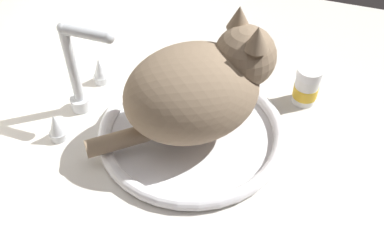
% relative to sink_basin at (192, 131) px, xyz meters
% --- Properties ---
extents(countertop, '(1.07, 0.80, 0.03)m').
position_rel_sink_basin_xyz_m(countertop, '(0.05, 0.02, -0.03)').
color(countertop, silver).
rests_on(countertop, ground).
extents(sink_basin, '(0.35, 0.35, 0.02)m').
position_rel_sink_basin_xyz_m(sink_basin, '(0.00, 0.00, 0.00)').
color(sink_basin, white).
rests_on(sink_basin, countertop).
extents(faucet, '(0.20, 0.12, 0.20)m').
position_rel_sink_basin_xyz_m(faucet, '(-0.00, 0.22, 0.07)').
color(faucet, silver).
rests_on(faucet, countertop).
extents(cat, '(0.30, 0.31, 0.21)m').
position_rel_sink_basin_xyz_m(cat, '(0.01, -0.01, 0.10)').
color(cat, '#8C755B').
rests_on(cat, sink_basin).
extents(pill_bottle, '(0.05, 0.05, 0.08)m').
position_rel_sink_basin_xyz_m(pill_bottle, '(0.16, -0.18, 0.03)').
color(pill_bottle, white).
rests_on(pill_bottle, countertop).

